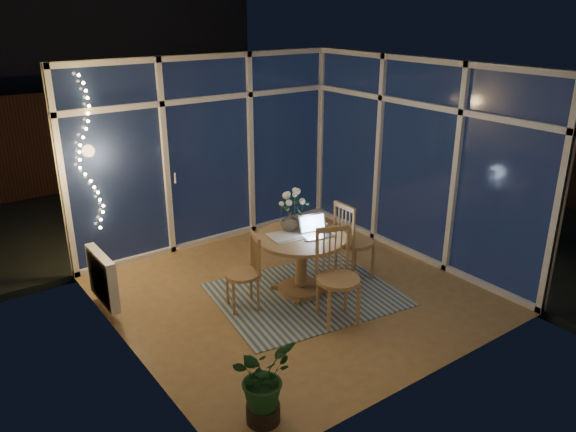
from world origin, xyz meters
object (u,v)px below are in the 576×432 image
at_px(chair_left, 242,272).
at_px(potted_plant, 263,382).
at_px(dining_table, 301,264).
at_px(laptop, 317,226).
at_px(chair_right, 355,240).
at_px(chair_front, 338,278).
at_px(flower_vase, 290,222).

bearing_deg(chair_left, potted_plant, -10.82).
distance_m(dining_table, laptop, 0.51).
relative_size(dining_table, chair_right, 1.03).
xyz_separation_m(chair_front, laptop, (0.23, 0.65, 0.32)).
height_order(chair_front, flower_vase, chair_front).
height_order(chair_right, laptop, chair_right).
height_order(chair_left, chair_front, chair_front).
bearing_deg(chair_right, chair_left, 84.21).
distance_m(chair_right, chair_front, 1.06).
height_order(chair_right, chair_front, chair_front).
xyz_separation_m(dining_table, chair_front, (-0.08, -0.75, 0.16)).
bearing_deg(chair_left, chair_right, 98.84).
bearing_deg(dining_table, chair_front, -95.98).
bearing_deg(chair_front, flower_vase, 103.90).
bearing_deg(flower_vase, chair_right, -22.11).
bearing_deg(chair_left, flower_vase, 115.33).
height_order(chair_left, flower_vase, flower_vase).
relative_size(chair_left, chair_right, 0.86).
height_order(dining_table, laptop, laptop).
bearing_deg(laptop, chair_right, 11.03).
bearing_deg(chair_right, flower_vase, 68.94).
distance_m(chair_left, potted_plant, 1.86).
bearing_deg(flower_vase, chair_left, -170.36).
relative_size(dining_table, potted_plant, 1.38).
height_order(dining_table, flower_vase, flower_vase).
distance_m(chair_front, laptop, 0.76).
relative_size(chair_left, laptop, 2.62).
relative_size(dining_table, laptop, 3.13).
height_order(chair_front, potted_plant, chair_front).
relative_size(chair_left, flower_vase, 4.19).
height_order(chair_right, potted_plant, chair_right).
bearing_deg(flower_vase, dining_table, -88.53).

